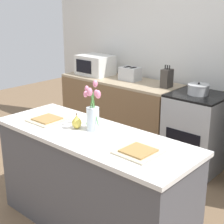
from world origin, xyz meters
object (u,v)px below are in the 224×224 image
toaster (130,74)px  cooking_pot (198,89)px  flower_vase (93,113)px  stove_range (196,132)px  plate_setting_right (138,152)px  knife_block (167,78)px  pear_figurine (77,122)px  microwave (95,65)px  plate_setting_left (47,120)px

toaster → cooking_pot: bearing=-3.0°
flower_vase → toaster: size_ratio=1.44×
stove_range → toaster: toaster is taller
plate_setting_right → knife_block: 1.89m
pear_figurine → toaster: toaster is taller
flower_vase → microwave: (-1.48, 1.53, 0.01)m
stove_range → microwave: microwave is taller
stove_range → plate_setting_right: bearing=-76.0°
knife_block → microwave: bearing=-178.5°
pear_figurine → knife_block: size_ratio=0.49×
knife_block → plate_setting_right: bearing=-62.8°
toaster → microwave: microwave is taller
pear_figurine → plate_setting_right: bearing=-3.7°
flower_vase → pear_figurine: (-0.13, -0.07, -0.10)m
plate_setting_right → cooking_pot: cooking_pot is taller
pear_figurine → cooking_pot: 1.61m
microwave → cooking_pot: bearing=-0.4°
plate_setting_right → microwave: bearing=141.0°
flower_vase → cooking_pot: size_ratio=1.69×
stove_range → toaster: (-1.02, 0.04, 0.54)m
flower_vase → plate_setting_left: size_ratio=1.40×
flower_vase → cooking_pot: 1.53m
flower_vase → plate_setting_left: bearing=-166.8°
stove_range → pear_figurine: pear_figurine is taller
toaster → cooking_pot: (1.02, -0.05, -0.03)m
cooking_pot → stove_range: bearing=61.4°
stove_range → cooking_pot: bearing=-118.6°
plate_setting_right → knife_block: bearing=117.2°
microwave → plate_setting_left: bearing=-58.5°
plate_setting_right → microwave: 2.62m
toaster → knife_block: 0.58m
plate_setting_left → stove_range: bearing=69.6°
plate_setting_right → knife_block: (-0.86, 1.68, 0.12)m
plate_setting_right → microwave: (-2.03, 1.64, 0.15)m
stove_range → pear_figurine: (-0.27, -1.60, 0.49)m
plate_setting_left → flower_vase: bearing=13.2°
plate_setting_right → cooking_pot: 1.69m
pear_figurine → microwave: microwave is taller
plate_setting_right → microwave: microwave is taller
plate_setting_right → knife_block: knife_block is taller
pear_figurine → toaster: bearing=114.6°
plate_setting_left → plate_setting_right: (1.02, 0.00, 0.00)m
pear_figurine → microwave: bearing=130.1°
stove_range → toaster: bearing=177.6°
toaster → microwave: (-0.59, -0.04, 0.05)m
plate_setting_left → toaster: toaster is taller
flower_vase → toaster: (-0.88, 1.58, -0.04)m
plate_setting_right → cooking_pot: size_ratio=1.21×
plate_setting_left → cooking_pot: (0.60, 1.63, 0.07)m
cooking_pot → knife_block: knife_block is taller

